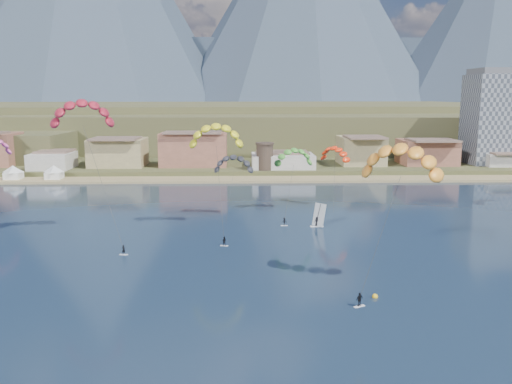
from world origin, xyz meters
TOP-DOWN VIEW (x-y plane):
  - ground at (0.00, 0.00)m, footprint 2400.00×2400.00m
  - beach at (0.00, 106.00)m, footprint 2200.00×12.00m
  - land at (0.00, 560.00)m, footprint 2200.00×900.00m
  - foothills at (22.39, 232.47)m, footprint 940.00×210.00m
  - mountain_ridge at (-14.60, 823.65)m, footprint 2060.00×480.00m
  - town at (-40.00, 122.00)m, footprint 400.00×24.00m
  - apartment_tower at (85.00, 128.00)m, footprint 20.00×16.00m
  - watchtower at (5.00, 114.00)m, footprint 5.82×5.82m
  - kitesurfer_red at (-29.78, 41.45)m, footprint 15.15×14.80m
  - kitesurfer_yellow at (-7.00, 47.33)m, footprint 10.77×14.48m
  - kitesurfer_orange at (18.43, 15.89)m, footprint 13.17×12.36m
  - kitesurfer_green at (9.00, 62.20)m, footprint 9.41×15.89m
  - distant_kite_dark at (-3.96, 58.07)m, footprint 8.89×6.06m
  - distant_kite_orange at (18.97, 67.98)m, footprint 7.59×7.96m
  - windsurfer at (12.51, 48.55)m, footprint 2.62×2.85m
  - buoy at (14.61, 11.58)m, footprint 0.74×0.74m

SIDE VIEW (x-z plane):
  - ground at x=0.00m, z-range 0.00..0.00m
  - land at x=0.00m, z-range -2.00..2.00m
  - buoy at x=14.61m, z-range -0.24..0.50m
  - beach at x=0.00m, z-range -0.20..0.70m
  - windsurfer at x=12.51m, z-range -0.83..3.74m
  - watchtower at x=5.00m, z-range 2.07..10.67m
  - town at x=-40.00m, z-range 2.00..14.00m
  - foothills at x=22.39m, z-range 0.08..18.08m
  - distant_kite_dark at x=-3.96m, z-range 4.28..19.36m
  - kitesurfer_green at x=9.00m, z-range 3.97..21.24m
  - distant_kite_orange at x=18.97m, z-range 4.86..20.54m
  - kitesurfer_orange at x=18.43m, z-range 7.19..28.09m
  - apartment_tower at x=85.00m, z-range 1.82..33.82m
  - kitesurfer_yellow at x=-7.00m, z-range 7.42..29.72m
  - kitesurfer_red at x=-29.78m, z-range 9.52..36.46m
  - mountain_ridge at x=-14.60m, z-range -49.69..350.31m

